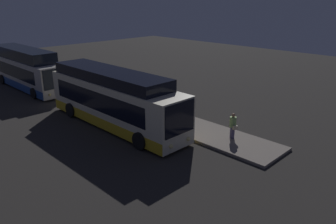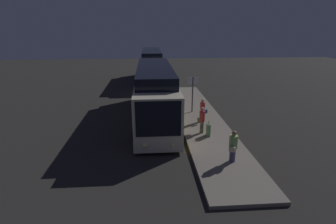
% 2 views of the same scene
% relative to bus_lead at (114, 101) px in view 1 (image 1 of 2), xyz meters
% --- Properties ---
extents(ground, '(80.00, 80.00, 0.00)m').
position_rel_bus_lead_xyz_m(ground, '(0.50, 0.07, -1.74)').
color(ground, '#2B2826').
extents(platform, '(20.00, 3.10, 0.17)m').
position_rel_bus_lead_xyz_m(platform, '(0.50, 3.22, -1.65)').
color(platform, slate).
rests_on(platform, ground).
extents(bus_lead, '(12.12, 2.90, 3.80)m').
position_rel_bus_lead_xyz_m(bus_lead, '(0.00, 0.00, 0.00)').
color(bus_lead, beige).
rests_on(bus_lead, ground).
extents(bus_second, '(11.44, 2.70, 3.81)m').
position_rel_bus_lead_xyz_m(bus_second, '(-14.01, -0.00, -0.06)').
color(bus_second, '#B2ADA8').
rests_on(bus_second, ground).
extents(passenger_boarding, '(0.59, 0.55, 1.59)m').
position_rel_bus_lead_xyz_m(passenger_boarding, '(1.45, 3.23, -0.71)').
color(passenger_boarding, '#6B604C').
rests_on(passenger_boarding, platform).
extents(passenger_waiting, '(0.58, 0.46, 1.65)m').
position_rel_bus_lead_xyz_m(passenger_waiting, '(3.49, 2.77, -0.67)').
color(passenger_waiting, '#6B604C').
rests_on(passenger_waiting, platform).
extents(passenger_with_bags, '(0.67, 0.57, 1.59)m').
position_rel_bus_lead_xyz_m(passenger_with_bags, '(7.23, 3.53, -0.73)').
color(passenger_with_bags, '#4C476B').
rests_on(passenger_with_bags, platform).
extents(suitcase, '(0.38, 0.19, 0.97)m').
position_rel_bus_lead_xyz_m(suitcase, '(4.00, 3.08, -1.20)').
color(suitcase, '#598C59').
rests_on(suitcase, platform).
extents(sign_post, '(0.10, 0.84, 2.74)m').
position_rel_bus_lead_xyz_m(sign_post, '(-0.80, 2.88, 0.20)').
color(sign_post, '#4C4C51').
rests_on(sign_post, platform).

